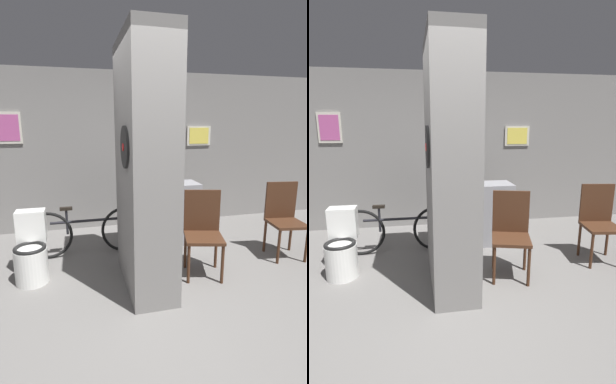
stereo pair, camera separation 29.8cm
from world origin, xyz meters
The scene contains 10 objects.
ground_plane centered at (0.00, 0.00, 0.00)m, with size 14.00×14.00×0.00m, color slate.
wall_back centered at (0.00, 2.63, 1.30)m, with size 8.00×0.09×2.60m.
pillar_center centered at (0.06, 0.59, 1.30)m, with size 0.49×1.18×2.60m.
counter_shelf centered at (0.53, 1.64, 0.46)m, with size 1.13×0.44×0.91m.
toilet centered at (-1.19, 0.96, 0.33)m, with size 0.36×0.52×0.78m.
chair_near_pillar centered at (0.78, 0.65, 0.55)m, with size 0.53×0.53×1.00m.
chair_by_doorway centered at (2.04, 0.84, 0.55)m, with size 0.49×0.49×1.00m.
bicycle centered at (-0.54, 1.48, 0.34)m, with size 1.67×0.42×0.70m.
bottle_tall centered at (0.37, 1.67, 1.01)m, with size 0.07×0.07×0.27m.
bottle_short centered at (0.47, 1.56, 0.98)m, with size 0.06×0.06×0.19m.
Camera 1 is at (-0.61, -2.46, 1.77)m, focal length 28.00 mm.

